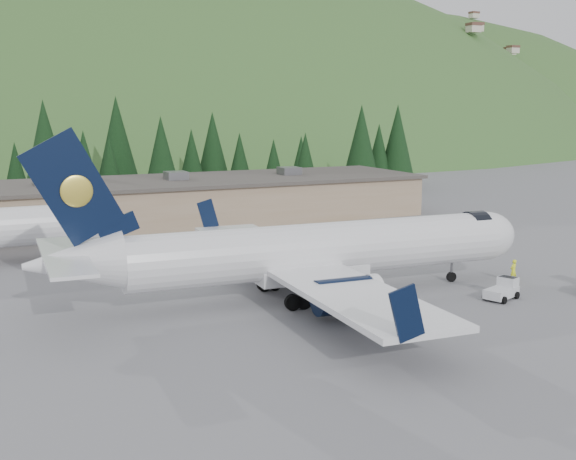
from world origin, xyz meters
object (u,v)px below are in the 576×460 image
(airliner, at_px, (309,252))
(baggage_tug_a, at_px, (503,290))
(terminal_building, at_px, (135,203))
(ramp_worker, at_px, (513,271))

(airliner, xyz_separation_m, baggage_tug_a, (12.69, -6.35, -2.68))
(terminal_building, bearing_deg, ramp_worker, -62.97)
(baggage_tug_a, bearing_deg, terminal_building, 89.78)
(baggage_tug_a, xyz_separation_m, ramp_worker, (4.17, 3.59, 0.24))
(ramp_worker, bearing_deg, baggage_tug_a, 26.57)
(terminal_building, relative_size, ramp_worker, 38.58)
(ramp_worker, bearing_deg, airliner, -23.40)
(terminal_building, bearing_deg, baggage_tug_a, -69.46)
(terminal_building, bearing_deg, airliner, -84.13)
(airliner, height_order, terminal_building, airliner)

